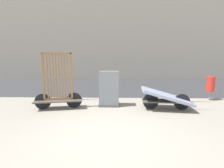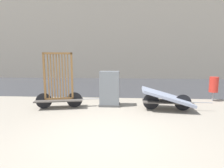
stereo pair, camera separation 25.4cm
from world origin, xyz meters
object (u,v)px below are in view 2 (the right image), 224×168
(bike_cart_with_bedframe, at_px, (59,90))
(bike_cart_with_mattress, at_px, (167,98))
(utility_cabinet, at_px, (110,90))
(trash_bin, at_px, (214,85))

(bike_cart_with_bedframe, relative_size, bike_cart_with_mattress, 0.98)
(utility_cabinet, height_order, trash_bin, utility_cabinet)
(utility_cabinet, bearing_deg, bike_cart_with_bedframe, -166.57)
(utility_cabinet, distance_m, trash_bin, 4.63)
(bike_cart_with_bedframe, distance_m, utility_cabinet, 1.91)
(bike_cart_with_mattress, height_order, utility_cabinet, utility_cabinet)
(bike_cart_with_bedframe, bearing_deg, utility_cabinet, 1.50)
(bike_cart_with_bedframe, bearing_deg, trash_bin, 1.68)
(bike_cart_with_bedframe, height_order, trash_bin, bike_cart_with_bedframe)
(trash_bin, bearing_deg, bike_cart_with_bedframe, -166.39)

